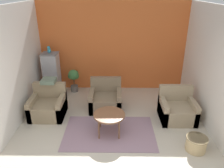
# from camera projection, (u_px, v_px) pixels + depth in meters

# --- Properties ---
(wall_back_accent) EXTENTS (4.60, 0.06, 2.75)m
(wall_back_accent) POSITION_uv_depth(u_px,v_px,m) (113.00, 47.00, 6.77)
(wall_back_accent) COLOR orange
(wall_back_accent) RESTS_ON ground_plane
(wall_left) EXTENTS (0.06, 3.73, 2.75)m
(wall_left) POSITION_uv_depth(u_px,v_px,m) (14.00, 67.00, 5.06)
(wall_left) COLOR silver
(wall_left) RESTS_ON ground_plane
(wall_right) EXTENTS (0.06, 3.73, 2.75)m
(wall_right) POSITION_uv_depth(u_px,v_px,m) (211.00, 68.00, 5.01)
(wall_right) COLOR silver
(wall_right) RESTS_ON ground_plane
(area_rug) EXTENTS (2.07, 1.33, 0.01)m
(area_rug) POSITION_uv_depth(u_px,v_px,m) (109.00, 133.00, 5.04)
(area_rug) COLOR gray
(area_rug) RESTS_ON ground_plane
(coffee_table) EXTENTS (0.71, 0.71, 0.50)m
(coffee_table) POSITION_uv_depth(u_px,v_px,m) (109.00, 116.00, 4.85)
(coffee_table) COLOR brown
(coffee_table) RESTS_ON ground_plane
(armchair_left) EXTENTS (0.85, 0.80, 0.80)m
(armchair_left) POSITION_uv_depth(u_px,v_px,m) (48.00, 106.00, 5.64)
(armchair_left) COLOR #8E7A5B
(armchair_left) RESTS_ON ground_plane
(armchair_right) EXTENTS (0.85, 0.80, 0.80)m
(armchair_right) POSITION_uv_depth(u_px,v_px,m) (177.00, 109.00, 5.49)
(armchair_right) COLOR #9E896B
(armchair_right) RESTS_ON ground_plane
(armchair_middle) EXTENTS (0.85, 0.80, 0.80)m
(armchair_middle) POSITION_uv_depth(u_px,v_px,m) (106.00, 99.00, 5.99)
(armchair_middle) COLOR #7A664C
(armchair_middle) RESTS_ON ground_plane
(birdcage) EXTENTS (0.46, 0.46, 1.31)m
(birdcage) POSITION_uv_depth(u_px,v_px,m) (52.00, 74.00, 6.63)
(birdcage) COLOR slate
(birdcage) RESTS_ON ground_plane
(parrot) EXTENTS (0.10, 0.18, 0.22)m
(parrot) POSITION_uv_depth(u_px,v_px,m) (49.00, 50.00, 6.32)
(parrot) COLOR teal
(parrot) RESTS_ON birdcage
(potted_plant) EXTENTS (0.36, 0.33, 0.73)m
(potted_plant) POSITION_uv_depth(u_px,v_px,m) (74.00, 78.00, 6.88)
(potted_plant) COLOR #66605B
(potted_plant) RESTS_ON ground_plane
(wicker_basket) EXTENTS (0.43, 0.43, 0.31)m
(wicker_basket) POSITION_uv_depth(u_px,v_px,m) (196.00, 143.00, 4.45)
(wicker_basket) COLOR tan
(wicker_basket) RESTS_ON ground_plane
(throw_pillow) EXTENTS (0.35, 0.35, 0.10)m
(throw_pillow) POSITION_uv_depth(u_px,v_px,m) (49.00, 81.00, 5.67)
(throw_pillow) COLOR slate
(throw_pillow) RESTS_ON armchair_left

